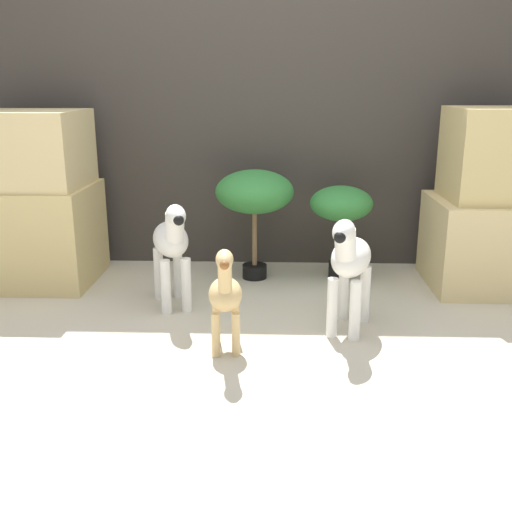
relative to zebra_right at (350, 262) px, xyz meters
The scene contains 9 objects.
ground_plane 0.64m from the zebra_right, 147.54° to the right, with size 14.00×14.00×0.00m, color beige.
wall_back 1.48m from the zebra_right, 110.42° to the left, with size 6.40×0.08×2.20m.
rock_pillar_left 1.97m from the zebra_right, 158.42° to the left, with size 0.75×0.63×1.02m.
rock_pillar_right 1.19m from the zebra_right, 37.61° to the left, with size 0.75×0.63×1.04m.
zebra_right is the anchor object (origin of this frame).
zebra_left 0.95m from the zebra_right, 161.38° to the left, with size 0.29×0.47×0.59m.
giraffe_figurine 0.63m from the zebra_right, 156.43° to the right, with size 0.17×0.34×0.51m.
potted_palm_front 0.96m from the zebra_right, 120.56° to the left, with size 0.47×0.47×0.67m.
potted_palm_back 0.84m from the zebra_right, 87.22° to the left, with size 0.38×0.38×0.58m.
Camera 1 is at (0.10, -2.44, 1.17)m, focal length 42.00 mm.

